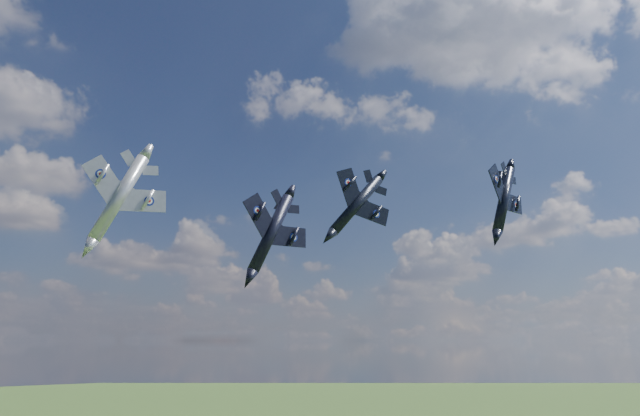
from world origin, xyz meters
TOP-DOWN VIEW (x-y plane):
  - jet_lead_navy at (-0.43, 11.61)m, footprint 9.97×13.54m
  - jet_right_navy at (27.49, 1.54)m, footprint 12.17×15.06m
  - jet_high_navy at (21.42, 23.04)m, footprint 13.36×17.65m
  - jet_left_silver at (-13.48, 23.67)m, footprint 14.73×17.69m

SIDE VIEW (x-z plane):
  - jet_lead_navy at x=-0.43m, z-range 74.44..81.32m
  - jet_left_silver at x=-13.48m, z-range 78.49..86.17m
  - jet_right_navy at x=27.49m, z-range 80.15..87.03m
  - jet_high_navy at x=21.42m, z-range 80.86..91.02m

